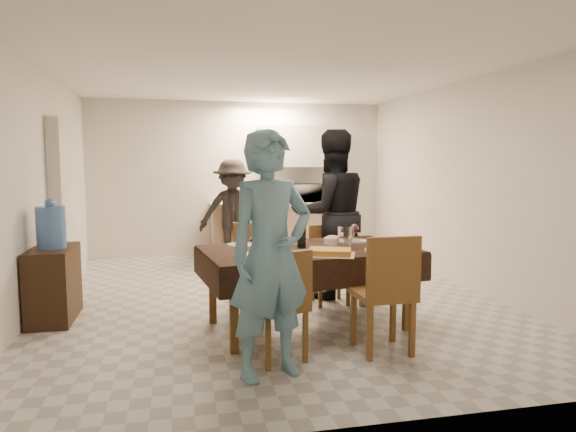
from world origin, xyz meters
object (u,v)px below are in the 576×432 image
water_pitcher (345,237)px  savoury_tart (330,252)px  console (54,284)px  person_near (271,255)px  microwave (306,193)px  person_kitchen (233,211)px  dining_table (308,252)px  person_far (331,214)px  wine_bottle (302,231)px  water_jug (51,227)px

water_pitcher → savoury_tart: water_pitcher is taller
console → person_near: 2.66m
microwave → person_kitchen: size_ratio=0.34×
dining_table → person_kitchen: person_kitchen is taller
water_pitcher → microwave: (0.60, 3.84, 0.19)m
dining_table → console: dining_table is taller
savoury_tart → person_near: bearing=-134.1°
person_kitchen → console: bearing=-128.8°
console → person_far: bearing=5.7°
water_pitcher → savoury_tart: (-0.25, -0.33, -0.08)m
dining_table → wine_bottle: wine_bottle is taller
water_pitcher → microwave: 3.89m
savoury_tart → water_jug: bearing=156.0°
wine_bottle → person_near: (-0.50, -1.10, -0.02)m
savoury_tart → person_kitchen: size_ratio=0.27×
wine_bottle → water_pitcher: wine_bottle is taller
dining_table → person_far: person_far is taller
dining_table → person_kitchen: size_ratio=1.29×
console → water_jug: bearing=0.0°
water_jug → person_near: person_near is taller
microwave → person_far: size_ratio=0.28×
person_far → wine_bottle: bearing=53.0°
water_jug → savoury_tart: (2.54, -1.13, -0.15)m
wine_bottle → person_far: bearing=59.0°
console → person_kitchen: 3.35m
person_near → person_kitchen: bearing=68.9°
microwave → person_kitchen: bearing=19.0°
person_far → person_kitchen: bearing=-74.4°
dining_table → wine_bottle: size_ratio=6.30×
console → person_kitchen: person_kitchen is taller
microwave → person_far: bearing=81.7°
console → person_far: 3.06m
wine_bottle → microwave: bearing=75.0°
person_kitchen → person_far: bearing=-68.4°
person_near → person_far: size_ratio=0.93×
console → person_far: size_ratio=0.41×
savoury_tart → person_far: (0.45, 1.43, 0.19)m
console → person_kitchen: (2.08, 2.59, 0.45)m
water_pitcher → savoury_tart: bearing=-127.1°
person_near → water_pitcher: bearing=29.5°
person_kitchen → wine_bottle: bearing=-84.7°
dining_table → water_pitcher: (0.35, -0.05, 0.14)m
wine_bottle → console: bearing=163.6°
console → savoury_tart: savoury_tart is taller
person_near → person_far: 2.37m
console → wine_bottle: (2.39, -0.70, 0.56)m
dining_table → savoury_tart: size_ratio=4.81×
water_pitcher → person_far: 1.12m
wine_bottle → water_pitcher: size_ratio=1.58×
dining_table → water_jug: size_ratio=5.06×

